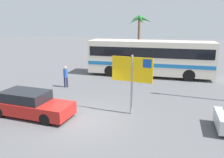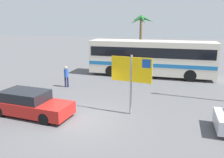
% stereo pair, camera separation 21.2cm
% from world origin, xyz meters
% --- Properties ---
extents(ground, '(120.00, 120.00, 0.00)m').
position_xyz_m(ground, '(0.00, 0.00, 0.00)').
color(ground, '#565659').
extents(bus_front_coach, '(10.94, 2.56, 3.17)m').
position_xyz_m(bus_front_coach, '(2.36, 10.67, 1.78)').
color(bus_front_coach, silver).
rests_on(bus_front_coach, ground).
extents(ferry_sign, '(2.19, 0.38, 3.20)m').
position_xyz_m(ferry_sign, '(2.40, 1.47, 2.33)').
color(ferry_sign, gray).
rests_on(ferry_sign, ground).
extents(car_red, '(4.68, 2.01, 1.32)m').
position_xyz_m(car_red, '(-2.81, -0.12, 0.64)').
color(car_red, red).
rests_on(car_red, ground).
extents(pedestrian_near_sign, '(0.32, 0.32, 1.61)m').
position_xyz_m(pedestrian_near_sign, '(-3.33, 5.29, 0.94)').
color(pedestrian_near_sign, '#1E2347').
rests_on(pedestrian_near_sign, ground).
extents(palm_tree_seaside, '(2.80, 2.91, 5.56)m').
position_xyz_m(palm_tree_seaside, '(0.30, 18.04, 4.41)').
color(palm_tree_seaside, brown).
rests_on(palm_tree_seaside, ground).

